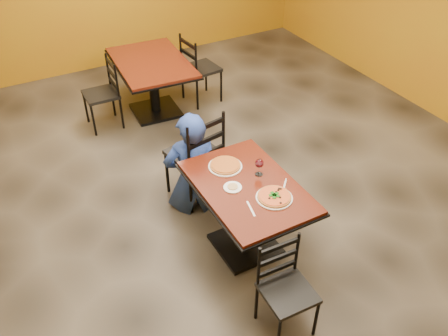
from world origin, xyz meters
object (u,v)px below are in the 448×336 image
side_plate (233,187)px  chair_main_near (288,293)px  pizza_main (274,196)px  table_main (247,202)px  pizza_far (225,165)px  plate_far (225,166)px  wine_glass (259,166)px  chair_second_left (101,95)px  chair_second_right (201,69)px  chair_main_far (194,154)px  table_second (152,74)px  diner (191,161)px  plate_main (274,198)px

side_plate → chair_main_near: bearing=-92.7°
chair_main_near → pizza_main: bearing=68.8°
table_main → pizza_far: 0.39m
plate_far → wine_glass: bearing=-49.2°
table_main → chair_second_left: size_ratio=1.37×
table_main → chair_main_near: 0.94m
chair_second_right → pizza_far: 2.62m
chair_main_near → pizza_far: 1.29m
table_main → chair_second_right: 2.89m
table_main → chair_main_near: size_ratio=1.48×
pizza_main → chair_main_far: bearing=98.7°
chair_second_right → pizza_main: 3.12m
chair_second_left → wine_glass: wine_glass is taller
chair_main_near → chair_second_left: (-0.33, 3.66, 0.03)m
chair_second_left → pizza_main: size_ratio=3.16×
chair_main_near → chair_main_far: chair_main_far is taller
chair_main_far → wine_glass: 0.93m
chair_main_far → wine_glass: (0.24, -0.84, 0.32)m
table_second → plate_far: (-0.24, -2.42, 0.19)m
pizza_far → chair_main_far: bearing=92.9°
chair_second_right → chair_main_near: bearing=157.6°
table_second → chair_main_far: (-0.28, -1.82, -0.04)m
chair_second_right → diner: bearing=145.2°
plate_main → pizza_far: pizza_far is taller
pizza_main → wine_glass: (0.06, 0.33, 0.07)m
side_plate → chair_second_left: bearing=98.0°
table_main → chair_main_far: size_ratio=1.18×
chair_main_far → chair_second_right: chair_main_far is taller
diner → wine_glass: (0.33, -0.72, 0.29)m
table_main → chair_second_left: 2.80m
table_second → plate_main: size_ratio=4.52×
table_second → side_plate: bearing=-97.0°
chair_main_near → side_plate: size_ratio=5.18×
pizza_main → plate_far: 0.60m
chair_second_left → table_main: bearing=11.4°
pizza_main → wine_glass: size_ratio=1.58×
chair_main_far → plate_far: 0.65m
plate_far → diner: bearing=104.7°
side_plate → wine_glass: size_ratio=0.89×
chair_main_near → pizza_far: bearing=86.0°
diner → plate_far: diner is taller
plate_main → pizza_far: 0.60m
pizza_far → wine_glass: 0.33m
table_main → diner: diner is taller
plate_far → plate_main: bearing=-75.3°
plate_main → wine_glass: wine_glass is taller
table_second → pizza_far: pizza_far is taller
pizza_main → side_plate: bearing=129.9°
chair_main_far → pizza_far: chair_main_far is taller
chair_second_left → side_plate: 2.76m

